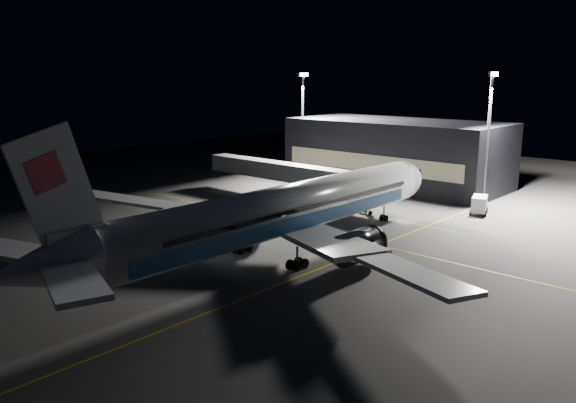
% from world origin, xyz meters
% --- Properties ---
extents(ground, '(200.00, 200.00, 0.00)m').
position_xyz_m(ground, '(0.00, 0.00, 0.00)').
color(ground, '#4C4C4F').
rests_on(ground, ground).
extents(guide_line_main, '(0.25, 80.00, 0.01)m').
position_xyz_m(guide_line_main, '(10.00, 0.00, 0.01)').
color(guide_line_main, gold).
rests_on(guide_line_main, ground).
extents(guide_line_cross, '(70.00, 0.25, 0.01)m').
position_xyz_m(guide_line_cross, '(0.00, -6.00, 0.01)').
color(guide_line_cross, gold).
rests_on(guide_line_cross, ground).
extents(guide_line_side, '(0.25, 40.00, 0.01)m').
position_xyz_m(guide_line_side, '(22.00, 10.00, 0.01)').
color(guide_line_side, gold).
rests_on(guide_line_side, ground).
extents(airliner, '(61.48, 54.22, 16.64)m').
position_xyz_m(airliner, '(-1.08, 0.00, 5.16)').
color(airliner, silver).
rests_on(airliner, ground).
extents(terminal, '(18.12, 40.00, 12.00)m').
position_xyz_m(terminal, '(45.98, 14.00, 6.00)').
color(terminal, black).
rests_on(terminal, ground).
extents(jet_bridge, '(3.60, 34.40, 6.30)m').
position_xyz_m(jet_bridge, '(22.00, 18.06, 4.58)').
color(jet_bridge, '#B2B2B7').
rests_on(jet_bridge, ground).
extents(floodlight_mast_north, '(2.40, 0.68, 20.70)m').
position_xyz_m(floodlight_mast_north, '(40.00, 31.99, 12.37)').
color(floodlight_mast_north, '#59595E').
rests_on(floodlight_mast_north, ground).
extents(floodlight_mast_south, '(2.40, 0.67, 20.70)m').
position_xyz_m(floodlight_mast_south, '(40.00, -6.01, 12.37)').
color(floodlight_mast_south, '#59595E').
rests_on(floodlight_mast_south, ground).
extents(service_truck, '(5.56, 3.64, 2.65)m').
position_xyz_m(service_truck, '(34.11, -7.99, 1.42)').
color(service_truck, silver).
rests_on(service_truck, ground).
extents(baggage_tug, '(2.82, 2.50, 1.74)m').
position_xyz_m(baggage_tug, '(-6.96, 14.03, 0.80)').
color(baggage_tug, black).
rests_on(baggage_tug, ground).
extents(safety_cone_a, '(0.45, 0.45, 0.68)m').
position_xyz_m(safety_cone_a, '(-2.15, 6.84, 0.34)').
color(safety_cone_a, '#FB480A').
rests_on(safety_cone_a, ground).
extents(safety_cone_b, '(0.44, 0.44, 0.65)m').
position_xyz_m(safety_cone_b, '(6.00, 4.40, 0.33)').
color(safety_cone_b, '#FB480A').
rests_on(safety_cone_b, ground).
extents(safety_cone_c, '(0.35, 0.35, 0.52)m').
position_xyz_m(safety_cone_c, '(5.70, 12.83, 0.26)').
color(safety_cone_c, '#FB480A').
rests_on(safety_cone_c, ground).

